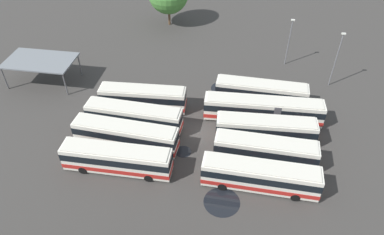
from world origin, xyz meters
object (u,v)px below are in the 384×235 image
object	(u,v)px
bus_row1_slot2	(134,117)
bus_row0_slot1	(263,109)
bus_row0_slot0	(261,92)
bus_row0_slot3	(265,151)
bus_row0_slot4	(260,176)
lamp_post_far_corner	(336,58)
bus_row1_slot1	(143,98)
bus_row1_slot3	(126,135)
bus_row1_slot4	(117,159)
bus_row0_slot2	(266,129)
lamp_post_mid_lot	(289,40)
maintenance_shelter	(40,61)

from	to	relation	value
bus_row1_slot2	bus_row0_slot1	bearing A→B (deg)	-171.01
bus_row0_slot0	bus_row0_slot1	bearing A→B (deg)	90.37
bus_row0_slot3	bus_row1_slot2	bearing A→B (deg)	-17.04
bus_row0_slot4	lamp_post_far_corner	world-z (taller)	lamp_post_far_corner
bus_row0_slot1	bus_row1_slot1	xyz separation A→B (m)	(16.37, -1.40, -0.00)
bus_row0_slot0	bus_row0_slot3	xyz separation A→B (m)	(0.40, 11.53, -0.00)
bus_row1_slot3	bus_row1_slot1	bearing A→B (deg)	-95.71
bus_row0_slot0	bus_row1_slot4	xyz separation A→B (m)	(17.26, 14.02, -0.00)
bus_row0_slot3	bus_row1_slot4	xyz separation A→B (m)	(16.86, 2.49, 0.00)
bus_row1_slot1	bus_row0_slot0	bearing A→B (deg)	-171.50
bus_row0_slot3	lamp_post_far_corner	xyz separation A→B (m)	(-11.25, -16.68, 2.96)
bus_row0_slot0	bus_row0_slot2	bearing A→B (deg)	89.73
bus_row0_slot3	bus_row1_slot2	world-z (taller)	same
lamp_post_mid_lot	bus_row1_slot2	bearing A→B (deg)	38.64
bus_row1_slot4	maintenance_shelter	bearing A→B (deg)	-47.96
bus_row0_slot2	lamp_post_far_corner	bearing A→B (deg)	-130.06
bus_row0_slot1	maintenance_shelter	xyz separation A→B (m)	(32.63, -6.84, 1.87)
bus_row1_slot2	bus_row1_slot4	xyz separation A→B (m)	(0.48, 7.51, -0.00)
bus_row0_slot4	lamp_post_mid_lot	world-z (taller)	lamp_post_mid_lot
bus_row1_slot4	bus_row1_slot3	bearing A→B (deg)	-92.19
bus_row0_slot2	bus_row1_slot2	size ratio (longest dim) A/B	0.97
bus_row0_slot2	bus_row1_slot3	bearing A→B (deg)	7.54
bus_row1_slot2	lamp_post_mid_lot	distance (m)	27.92
maintenance_shelter	lamp_post_mid_lot	distance (m)	38.36
bus_row0_slot0	bus_row0_slot3	distance (m)	11.53
bus_row0_slot4	maintenance_shelter	size ratio (longest dim) A/B	1.22
bus_row0_slot2	bus_row1_slot3	xyz separation A→B (m)	(17.07, 2.26, 0.00)
bus_row0_slot4	bus_row1_slot1	distance (m)	19.88
lamp_post_far_corner	bus_row1_slot1	bearing A→B (deg)	15.60
bus_row0_slot0	bus_row1_slot3	distance (m)	19.85
bus_row0_slot3	lamp_post_mid_lot	xyz separation A→B (m)	(-5.33, -22.38, 2.54)
bus_row0_slot1	bus_row0_slot4	bearing A→B (deg)	83.61
bus_row1_slot2	maintenance_shelter	xyz separation A→B (m)	(15.82, -9.50, 1.87)
bus_row1_slot1	lamp_post_mid_lot	size ratio (longest dim) A/B	1.51
bus_row0_slot1	lamp_post_far_corner	world-z (taller)	lamp_post_far_corner
bus_row0_slot0	lamp_post_mid_lot	xyz separation A→B (m)	(-4.93, -10.86, 2.54)
bus_row1_slot1	bus_row0_slot2	bearing A→B (deg)	161.82
bus_row0_slot2	bus_row0_slot1	bearing A→B (deg)	-90.90
bus_row0_slot1	bus_row0_slot2	world-z (taller)	same
bus_row0_slot4	lamp_post_mid_lot	xyz separation A→B (m)	(-6.20, -26.26, 2.54)
bus_row0_slot1	bus_row1_slot1	size ratio (longest dim) A/B	1.32
bus_row0_slot1	bus_row1_slot2	distance (m)	17.02
bus_row0_slot2	bus_row1_slot1	size ratio (longest dim) A/B	1.03
bus_row1_slot3	lamp_post_far_corner	bearing A→B (deg)	-151.46
bus_row0_slot3	bus_row1_slot3	xyz separation A→B (m)	(16.71, -1.47, 0.00)
bus_row1_slot4	lamp_post_far_corner	bearing A→B (deg)	-145.72
bus_row1_slot2	lamp_post_far_corner	size ratio (longest dim) A/B	1.47
bus_row1_slot4	bus_row0_slot0	bearing A→B (deg)	-140.92
bus_row0_slot0	bus_row1_slot1	bearing A→B (deg)	8.50
bus_row0_slot0	lamp_post_far_corner	world-z (taller)	lamp_post_far_corner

